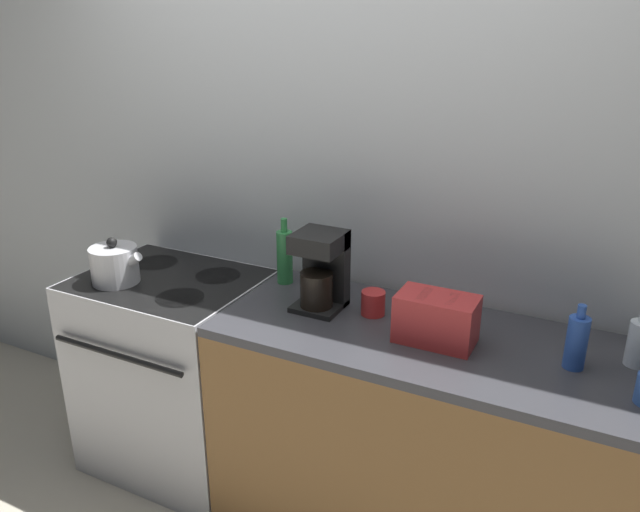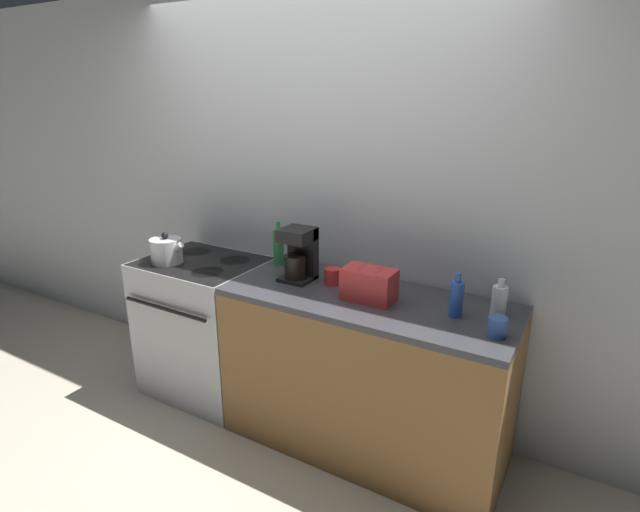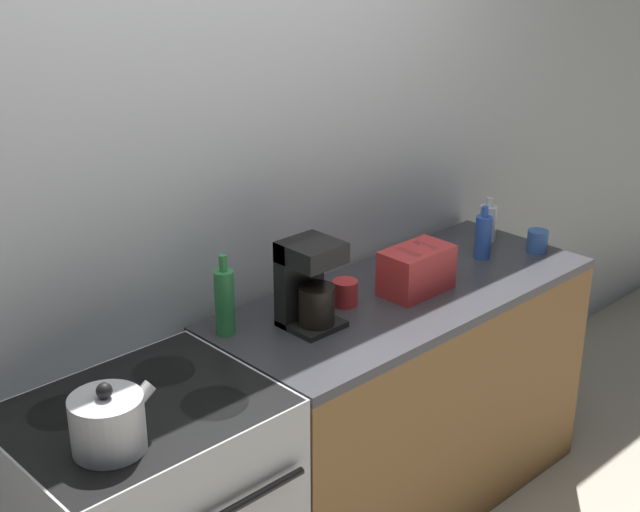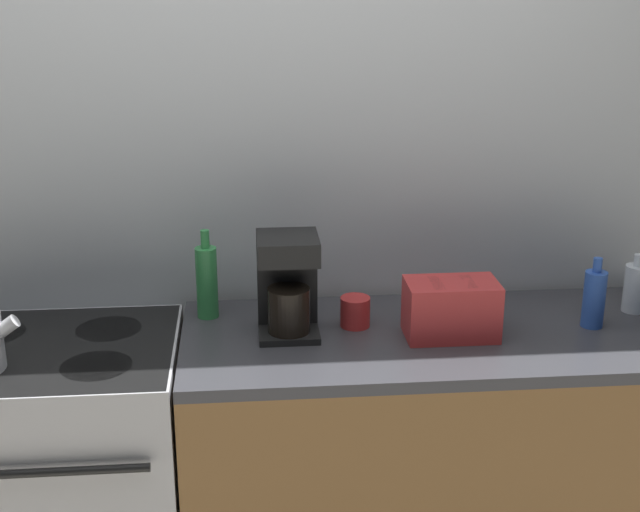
% 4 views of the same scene
% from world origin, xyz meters
% --- Properties ---
extents(wall_back, '(8.00, 0.05, 2.60)m').
position_xyz_m(wall_back, '(0.00, 0.69, 1.30)').
color(wall_back, silver).
rests_on(wall_back, ground_plane).
extents(stove, '(0.77, 0.65, 0.92)m').
position_xyz_m(stove, '(-0.62, 0.31, 0.47)').
color(stove, '#B7B7BC').
rests_on(stove, ground_plane).
extents(counter_block, '(1.56, 0.64, 0.92)m').
position_xyz_m(counter_block, '(0.55, 0.32, 0.46)').
color(counter_block, brown).
rests_on(counter_block, ground_plane).
extents(kettle, '(0.25, 0.20, 0.20)m').
position_xyz_m(kettle, '(-0.78, 0.18, 1.00)').
color(kettle, silver).
rests_on(kettle, stove).
extents(toaster, '(0.27, 0.16, 0.17)m').
position_xyz_m(toaster, '(0.57, 0.29, 1.01)').
color(toaster, red).
rests_on(toaster, counter_block).
extents(coffee_maker, '(0.18, 0.18, 0.31)m').
position_xyz_m(coffee_maker, '(0.10, 0.36, 1.08)').
color(coffee_maker, black).
rests_on(coffee_maker, counter_block).
extents(bottle_blue, '(0.07, 0.07, 0.22)m').
position_xyz_m(bottle_blue, '(1.02, 0.32, 1.02)').
color(bottle_blue, '#2D56B7').
rests_on(bottle_blue, counter_block).
extents(bottle_green, '(0.07, 0.07, 0.28)m').
position_xyz_m(bottle_green, '(-0.15, 0.51, 1.04)').
color(bottle_green, '#338C47').
rests_on(bottle_green, counter_block).
extents(bottle_clear, '(0.07, 0.07, 0.19)m').
position_xyz_m(bottle_clear, '(1.19, 0.43, 1.00)').
color(bottle_clear, silver).
rests_on(bottle_clear, counter_block).
extents(cup_red, '(0.09, 0.09, 0.09)m').
position_xyz_m(cup_red, '(0.30, 0.39, 0.97)').
color(cup_red, red).
rests_on(cup_red, counter_block).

